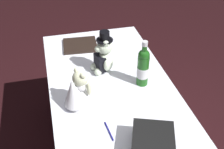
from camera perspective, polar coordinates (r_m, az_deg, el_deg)
name	(u,v)px	position (r m, az deg, el deg)	size (l,w,h in m)	color
reception_table	(112,130)	(2.06, 0.00, -10.94)	(1.55, 0.77, 0.77)	white
teddy_bear_groom	(103,56)	(1.88, -1.79, 3.71)	(0.16, 0.15, 0.29)	silver
teddy_bear_bride	(79,91)	(1.61, -6.60, -3.36)	(0.20, 0.22, 0.24)	white
champagne_bottle	(143,67)	(1.76, 6.21, 1.55)	(0.07, 0.07, 0.31)	#1A5317
signing_pen	(109,132)	(1.52, -0.55, -11.35)	(0.14, 0.02, 0.01)	navy
guestbook	(80,45)	(2.22, -6.38, 5.85)	(0.23, 0.25, 0.02)	black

